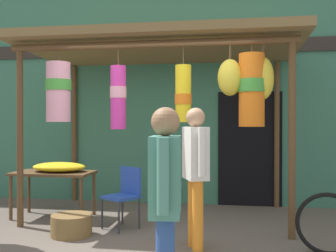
% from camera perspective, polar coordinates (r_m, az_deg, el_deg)
% --- Properties ---
extents(ground_plane, '(30.00, 30.00, 0.00)m').
position_cam_1_polar(ground_plane, '(5.46, -1.88, -15.09)').
color(ground_plane, '#60564C').
extents(shop_facade, '(12.90, 0.29, 4.51)m').
position_cam_1_polar(shop_facade, '(7.57, 1.61, 6.52)').
color(shop_facade, '#387056').
rests_on(shop_facade, ground_plane).
extents(market_stall_canopy, '(4.18, 2.46, 2.73)m').
position_cam_1_polar(market_stall_canopy, '(6.27, -0.65, 9.13)').
color(market_stall_canopy, brown).
rests_on(market_stall_canopy, ground_plane).
extents(display_table, '(1.21, 0.64, 0.70)m').
position_cam_1_polar(display_table, '(6.60, -15.61, -6.83)').
color(display_table, brown).
rests_on(display_table, ground_plane).
extents(flower_heap_on_table, '(0.83, 0.58, 0.14)m').
position_cam_1_polar(flower_heap_on_table, '(6.57, -14.77, -5.52)').
color(flower_heap_on_table, yellow).
rests_on(flower_heap_on_table, display_table).
extents(folding_chair, '(0.56, 0.56, 0.84)m').
position_cam_1_polar(folding_chair, '(5.80, -6.00, -9.06)').
color(folding_chair, '#2347A8').
rests_on(folding_chair, ground_plane).
extents(wicker_basket_spare, '(0.53, 0.53, 0.27)m').
position_cam_1_polar(wicker_basket_spare, '(5.60, -13.24, -13.24)').
color(wicker_basket_spare, brown).
rests_on(wicker_basket_spare, ground_plane).
extents(shopper_by_bananas, '(0.26, 0.59, 1.58)m').
position_cam_1_polar(shopper_by_bananas, '(3.09, -0.35, -9.57)').
color(shopper_by_bananas, '#2D5193').
rests_on(shopper_by_bananas, ground_plane).
extents(passerby_at_right, '(0.35, 0.56, 1.64)m').
position_cam_1_polar(passerby_at_right, '(4.80, 3.83, -5.50)').
color(passerby_at_right, orange).
rests_on(passerby_at_right, ground_plane).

